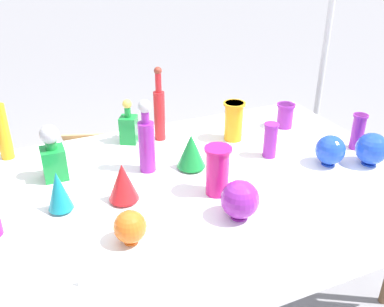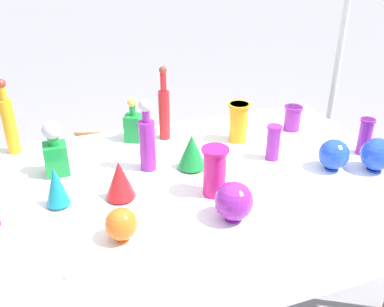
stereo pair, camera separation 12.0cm
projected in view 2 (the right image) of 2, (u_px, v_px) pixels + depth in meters
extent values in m
plane|color=gray|center=(192.00, 289.00, 2.40)|extent=(40.00, 40.00, 0.00)
cube|color=white|center=(192.00, 175.00, 2.06)|extent=(2.02, 1.20, 0.03)
cube|color=white|center=(245.00, 286.00, 1.63)|extent=(2.02, 0.01, 0.36)
cylinder|color=brown|center=(8.00, 219.00, 2.38)|extent=(0.04, 0.04, 0.73)
cylinder|color=brown|center=(293.00, 165.00, 2.93)|extent=(0.04, 0.04, 0.73)
cylinder|color=purple|center=(148.00, 146.00, 2.03)|extent=(0.08, 0.08, 0.25)
cylinder|color=purple|center=(146.00, 116.00, 1.96)|extent=(0.04, 0.04, 0.06)
sphere|color=#B2B2B7|center=(145.00, 105.00, 1.93)|extent=(0.06, 0.06, 0.06)
cylinder|color=red|center=(164.00, 115.00, 2.33)|extent=(0.06, 0.06, 0.27)
cylinder|color=red|center=(163.00, 82.00, 2.24)|extent=(0.03, 0.03, 0.10)
sphere|color=maroon|center=(163.00, 70.00, 2.21)|extent=(0.04, 0.04, 0.04)
cylinder|color=orange|center=(10.00, 127.00, 2.17)|extent=(0.07, 0.07, 0.29)
cylinder|color=orange|center=(3.00, 93.00, 2.09)|extent=(0.03, 0.03, 0.07)
sphere|color=maroon|center=(1.00, 84.00, 2.07)|extent=(0.05, 0.05, 0.05)
cube|color=#198C38|center=(134.00, 128.00, 2.33)|extent=(0.12, 0.12, 0.15)
cylinder|color=#198C38|center=(132.00, 110.00, 2.28)|extent=(0.03, 0.03, 0.06)
sphere|color=gold|center=(132.00, 102.00, 2.26)|extent=(0.05, 0.05, 0.05)
cube|color=#198C38|center=(56.00, 159.00, 2.01)|extent=(0.11, 0.11, 0.15)
cylinder|color=#198C38|center=(53.00, 140.00, 1.96)|extent=(0.05, 0.05, 0.05)
sphere|color=#B2B2B7|center=(52.00, 130.00, 1.94)|extent=(0.09, 0.09, 0.09)
cylinder|color=purple|center=(365.00, 136.00, 2.18)|extent=(0.07, 0.07, 0.19)
cylinder|color=purple|center=(368.00, 120.00, 2.14)|extent=(0.08, 0.08, 0.01)
cylinder|color=purple|center=(273.00, 143.00, 2.13)|extent=(0.07, 0.07, 0.18)
cylinder|color=purple|center=(275.00, 127.00, 2.09)|extent=(0.07, 0.07, 0.01)
cylinder|color=orange|center=(238.00, 122.00, 2.31)|extent=(0.10, 0.10, 0.22)
cylinder|color=orange|center=(239.00, 105.00, 2.27)|extent=(0.12, 0.12, 0.01)
cylinder|color=#C61972|center=(215.00, 172.00, 1.83)|extent=(0.10, 0.10, 0.22)
cylinder|color=#C61972|center=(215.00, 150.00, 1.78)|extent=(0.12, 0.12, 0.01)
cylinder|color=purple|center=(292.00, 118.00, 2.46)|extent=(0.09, 0.09, 0.14)
cylinder|color=purple|center=(294.00, 108.00, 2.43)|extent=(0.11, 0.11, 0.01)
cylinder|color=#198C38|center=(192.00, 167.00, 2.09)|extent=(0.07, 0.07, 0.01)
cone|color=#198C38|center=(192.00, 151.00, 2.05)|extent=(0.14, 0.14, 0.16)
cylinder|color=teal|center=(59.00, 204.00, 1.80)|extent=(0.06, 0.06, 0.01)
cone|color=teal|center=(56.00, 186.00, 1.76)|extent=(0.10, 0.10, 0.17)
cylinder|color=red|center=(121.00, 197.00, 1.85)|extent=(0.07, 0.07, 0.01)
cone|color=red|center=(120.00, 179.00, 1.81)|extent=(0.13, 0.13, 0.17)
cylinder|color=purple|center=(233.00, 218.00, 1.72)|extent=(0.07, 0.07, 0.01)
sphere|color=purple|center=(234.00, 201.00, 1.68)|extent=(0.16, 0.16, 0.16)
cylinder|color=blue|center=(374.00, 169.00, 2.07)|extent=(0.07, 0.07, 0.01)
sphere|color=blue|center=(377.00, 154.00, 2.03)|extent=(0.16, 0.16, 0.16)
cylinder|color=orange|center=(123.00, 238.00, 1.60)|extent=(0.06, 0.06, 0.01)
sphere|color=orange|center=(121.00, 224.00, 1.57)|extent=(0.12, 0.12, 0.12)
cylinder|color=blue|center=(331.00, 168.00, 2.08)|extent=(0.07, 0.07, 0.01)
sphere|color=blue|center=(334.00, 154.00, 2.04)|extent=(0.15, 0.15, 0.15)
cube|color=white|center=(74.00, 274.00, 1.41)|extent=(0.06, 0.02, 0.04)
cube|color=tan|center=(112.00, 166.00, 3.31)|extent=(0.65, 0.56, 0.35)
cube|color=tan|center=(107.00, 135.00, 3.31)|extent=(0.49, 0.23, 0.09)
cylinder|color=silver|center=(348.00, 0.00, 2.80)|extent=(0.04, 0.04, 2.78)
cylinder|color=#333338|center=(319.00, 179.00, 3.43)|extent=(0.18, 0.18, 0.04)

